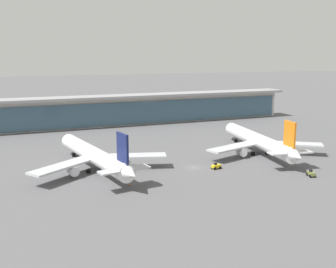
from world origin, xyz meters
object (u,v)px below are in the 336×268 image
(airliner_centre_stand, at_px, (259,141))
(service_truck_mid_apron_yellow, at_px, (216,166))
(safety_cone_alpha, at_px, (130,184))
(airliner_left_stand, at_px, (95,156))
(service_truck_near_nose_olive, at_px, (311,174))

(airliner_centre_stand, xyz_separation_m, service_truck_mid_apron_yellow, (-23.22, -11.18, -3.83))
(service_truck_mid_apron_yellow, distance_m, safety_cone_alpha, 29.74)
(airliner_left_stand, relative_size, airliner_centre_stand, 1.00)
(service_truck_near_nose_olive, bearing_deg, service_truck_mid_apron_yellow, 141.48)
(airliner_left_stand, relative_size, safety_cone_alpha, 79.92)
(service_truck_near_nose_olive, distance_m, safety_cone_alpha, 52.37)
(service_truck_mid_apron_yellow, bearing_deg, airliner_left_stand, 160.43)
(airliner_left_stand, distance_m, airliner_centre_stand, 58.16)
(airliner_centre_stand, height_order, service_truck_near_nose_olive, airliner_centre_stand)
(airliner_left_stand, height_order, safety_cone_alpha, airliner_left_stand)
(airliner_centre_stand, bearing_deg, safety_cone_alpha, -162.81)
(airliner_left_stand, distance_m, safety_cone_alpha, 18.88)
(service_truck_near_nose_olive, height_order, service_truck_mid_apron_yellow, same)
(airliner_centre_stand, bearing_deg, service_truck_near_nose_olive, -93.19)
(airliner_left_stand, xyz_separation_m, safety_cone_alpha, (5.62, -17.48, -4.39))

